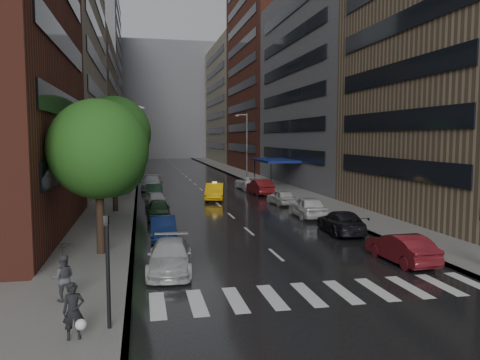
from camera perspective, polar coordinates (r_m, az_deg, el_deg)
name	(u,v)px	position (r m, az deg, el deg)	size (l,w,h in m)	color
ground	(303,278)	(20.25, 7.66, -11.77)	(220.00, 220.00, 0.00)	gray
road	(187,178)	(68.79, -6.44, 0.30)	(14.00, 140.00, 0.01)	black
sidewalk_left	(124,178)	(68.51, -13.96, 0.22)	(4.00, 140.00, 0.15)	gray
sidewalk_right	(247,176)	(70.22, 0.89, 0.49)	(4.00, 140.00, 0.15)	gray
crosswalk	(326,293)	(18.54, 10.40, -13.40)	(13.15, 2.80, 0.01)	silver
buildings_left	(84,72)	(78.12, -18.50, 12.40)	(8.00, 108.00, 38.00)	maroon
buildings_right	(274,81)	(78.49, 4.16, 11.92)	(8.05, 109.10, 36.00)	#937A5B
building_far	(164,102)	(136.75, -9.30, 9.42)	(40.00, 14.00, 32.00)	slate
tree_near	(98,149)	(23.85, -16.89, 3.60)	(4.88, 4.88, 7.78)	#382619
tree_mid	(114,133)	(37.47, -15.15, 5.52)	(5.69, 5.69, 9.06)	#382619
tree_far	(122,139)	(53.18, -14.21, 4.88)	(5.24, 5.24, 8.35)	#382619
taxi	(215,192)	(44.21, -3.12, -1.42)	(1.65, 4.74, 1.56)	#EDA90C
parked_cars_left	(156,197)	(41.33, -10.26, -2.05)	(2.70, 41.75, 1.59)	silver
parked_cars_right	(286,198)	(39.82, 5.63, -2.24)	(2.82, 36.52, 1.58)	maroon
ped_bag_walker	(74,312)	(14.62, -19.57, -14.93)	(0.68, 0.49, 1.65)	black
ped_black_umbrella	(63,266)	(17.80, -20.79, -9.83)	(0.96, 0.98, 2.09)	#46464B
traffic_light	(108,261)	(14.71, -15.83, -9.46)	(0.18, 0.15, 3.45)	black
street_lamp_left	(129,147)	(48.25, -13.36, 3.90)	(1.74, 0.22, 9.00)	gray
street_lamp_right	(246,144)	(64.82, 0.77, 4.35)	(1.74, 0.22, 9.00)	gray
awning	(275,161)	(55.51, 4.32, 2.37)	(4.00, 8.00, 3.12)	navy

